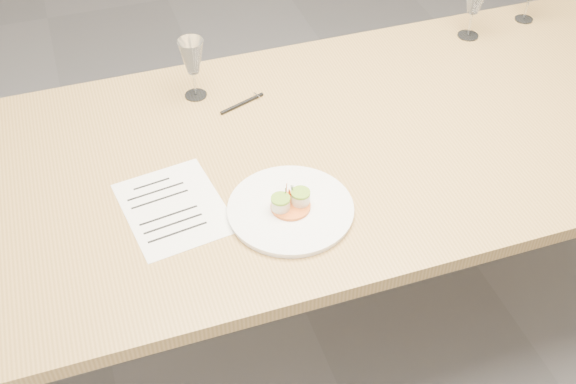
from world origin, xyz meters
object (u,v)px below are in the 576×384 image
object	(u,v)px
dining_table	(310,164)
dinner_plate	(291,208)
recipe_sheet	(174,208)
ballpoint_pen	(242,103)
wine_glass_1	(192,58)

from	to	relation	value
dining_table	dinner_plate	distance (m)	0.28
dinner_plate	recipe_sheet	xyz separation A→B (m)	(-0.27, 0.11, -0.01)
ballpoint_pen	wine_glass_1	xyz separation A→B (m)	(-0.12, 0.09, 0.13)
dinner_plate	ballpoint_pen	xyz separation A→B (m)	(0.01, 0.47, -0.01)
ballpoint_pen	wine_glass_1	size ratio (longest dim) A/B	0.77
wine_glass_1	recipe_sheet	bearing A→B (deg)	-110.05
dining_table	ballpoint_pen	size ratio (longest dim) A/B	16.63
dining_table	ballpoint_pen	xyz separation A→B (m)	(-0.13, 0.24, 0.07)
dinner_plate	wine_glass_1	xyz separation A→B (m)	(-0.11, 0.55, 0.12)
recipe_sheet	wine_glass_1	distance (m)	0.49
dining_table	recipe_sheet	xyz separation A→B (m)	(-0.41, -0.12, 0.07)
wine_glass_1	dining_table	bearing A→B (deg)	-53.26
dining_table	ballpoint_pen	distance (m)	0.28
dining_table	wine_glass_1	world-z (taller)	wine_glass_1
wine_glass_1	ballpoint_pen	bearing A→B (deg)	-36.80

